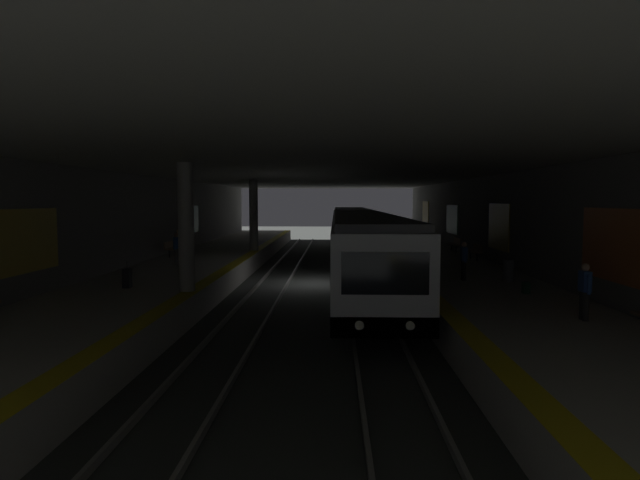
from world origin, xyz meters
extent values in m
plane|color=#383A38|center=(0.00, 0.00, 0.00)|extent=(120.00, 120.00, 0.00)
cube|color=gray|center=(0.00, -2.92, 0.08)|extent=(60.00, 0.09, 0.16)
cube|color=gray|center=(0.00, -1.48, 0.08)|extent=(60.00, 0.09, 0.16)
cube|color=gray|center=(0.00, 1.48, 0.08)|extent=(60.00, 0.09, 0.16)
cube|color=gray|center=(0.00, 2.92, 0.08)|extent=(60.00, 0.09, 0.16)
cube|color=#B7B2A8|center=(0.00, -6.55, 0.53)|extent=(60.00, 5.30, 1.05)
cube|color=yellow|center=(0.00, -4.20, 1.05)|extent=(60.00, 0.60, 0.01)
cube|color=#B7B2A8|center=(0.00, 6.55, 0.53)|extent=(60.00, 5.30, 1.05)
cube|color=yellow|center=(0.00, 4.20, 1.05)|extent=(60.00, 0.60, 0.01)
cube|color=slate|center=(0.00, -9.45, 2.80)|extent=(60.00, 0.50, 5.60)
cube|color=orange|center=(-10.94, -9.17, 2.95)|extent=(3.56, 0.06, 2.18)
cube|color=gold|center=(-0.03, -9.17, 2.95)|extent=(3.27, 0.06, 2.32)
cube|color=#4CA566|center=(10.62, -9.17, 2.95)|extent=(3.43, 0.06, 2.01)
cube|color=gold|center=(21.61, -9.17, 2.95)|extent=(3.04, 0.06, 2.52)
cube|color=slate|center=(0.00, 9.45, 2.80)|extent=(60.00, 0.50, 5.60)
cube|color=gold|center=(-9.88, 9.17, 2.95)|extent=(3.58, 0.06, 2.10)
cube|color=#4CA566|center=(10.08, 9.17, 2.95)|extent=(3.19, 0.06, 1.90)
cube|color=#ADAAA3|center=(0.00, 0.00, 5.80)|extent=(60.00, 19.40, 0.40)
cylinder|color=gray|center=(-8.40, 4.35, 3.33)|extent=(0.56, 0.56, 4.55)
cylinder|color=gray|center=(7.10, 4.35, 3.33)|extent=(0.56, 0.56, 4.55)
cube|color=silver|center=(-4.16, -2.20, 2.06)|extent=(18.58, 2.80, 2.70)
cube|color=black|center=(-4.16, -2.20, 0.99)|extent=(18.58, 2.82, 0.56)
cube|color=black|center=(-4.16, -2.20, 2.41)|extent=(17.09, 2.83, 0.90)
cube|color=#47474C|center=(-4.16, -2.20, 3.53)|extent=(18.20, 2.58, 0.24)
cube|color=black|center=(-9.27, -2.20, 0.54)|extent=(2.20, 1.64, 0.76)
cube|color=black|center=(0.95, -2.20, 0.54)|extent=(2.20, 1.64, 0.76)
cube|color=black|center=(-13.47, -2.20, 2.41)|extent=(0.04, 2.24, 1.10)
cylinder|color=silver|center=(-13.47, -2.85, 1.06)|extent=(0.04, 0.24, 0.24)
cylinder|color=silver|center=(-13.47, -1.55, 1.06)|extent=(0.04, 0.24, 0.24)
cube|color=silver|center=(15.02, -2.20, 2.06)|extent=(18.58, 2.80, 2.70)
cube|color=black|center=(15.02, -2.20, 0.99)|extent=(18.58, 2.82, 0.56)
cube|color=black|center=(15.02, -2.20, 2.41)|extent=(17.09, 2.83, 0.90)
cube|color=#47474C|center=(15.02, -2.20, 3.53)|extent=(18.20, 2.58, 0.24)
cube|color=black|center=(9.91, -2.20, 0.54)|extent=(2.20, 1.64, 0.76)
cube|color=black|center=(20.13, -2.20, 0.54)|extent=(2.20, 1.64, 0.76)
cylinder|color=#262628|center=(1.19, -8.45, 1.26)|extent=(0.08, 0.08, 0.42)
cylinder|color=#262628|center=(2.55, -8.45, 1.26)|extent=(0.08, 0.08, 0.42)
cube|color=olive|center=(1.87, -8.45, 1.51)|extent=(1.70, 0.44, 0.08)
cube|color=olive|center=(1.87, -8.67, 1.71)|extent=(1.70, 0.06, 0.40)
cylinder|color=#262628|center=(6.04, -8.45, 1.26)|extent=(0.08, 0.08, 0.42)
cylinder|color=#262628|center=(7.40, -8.45, 1.26)|extent=(0.08, 0.08, 0.42)
cube|color=olive|center=(6.72, -8.45, 1.51)|extent=(1.70, 0.44, 0.08)
cube|color=olive|center=(6.72, -8.67, 1.71)|extent=(1.70, 0.06, 0.40)
cylinder|color=#262628|center=(2.55, 8.45, 1.26)|extent=(0.08, 0.08, 0.42)
cylinder|color=#262628|center=(3.91, 8.45, 1.26)|extent=(0.08, 0.08, 0.42)
cube|color=olive|center=(3.23, 8.45, 1.51)|extent=(1.70, 0.44, 0.08)
cube|color=olive|center=(3.23, 8.67, 1.71)|extent=(1.70, 0.06, 0.40)
cylinder|color=#454545|center=(-0.85, 7.04, 1.46)|extent=(0.16, 0.16, 0.81)
cylinder|color=#454545|center=(-0.65, 7.04, 1.46)|extent=(0.16, 0.16, 0.81)
cube|color=#284C93|center=(-0.75, 7.04, 2.15)|extent=(0.36, 0.22, 0.58)
cylinder|color=#284C93|center=(-1.00, 7.04, 2.10)|extent=(0.10, 0.10, 0.55)
cylinder|color=#284C93|center=(-0.50, 7.04, 2.10)|extent=(0.10, 0.10, 0.55)
sphere|color=tan|center=(-0.75, 7.04, 2.55)|extent=(0.22, 0.22, 0.22)
cylinder|color=#292929|center=(-12.76, -7.62, 1.44)|extent=(0.16, 0.16, 0.78)
cylinder|color=#292929|center=(-12.56, -7.62, 1.44)|extent=(0.16, 0.16, 0.78)
cube|color=#284C93|center=(-12.66, -7.62, 2.10)|extent=(0.36, 0.22, 0.55)
cylinder|color=#284C93|center=(-12.91, -7.62, 2.05)|extent=(0.10, 0.10, 0.52)
cylinder|color=#284C93|center=(-12.41, -7.62, 2.05)|extent=(0.10, 0.10, 0.52)
sphere|color=tan|center=(-12.66, -7.62, 2.49)|extent=(0.21, 0.21, 0.21)
cylinder|color=black|center=(-5.64, -6.12, 1.44)|extent=(0.16, 0.16, 0.79)
cylinder|color=black|center=(-5.44, -6.12, 1.44)|extent=(0.16, 0.16, 0.79)
cube|color=#284C93|center=(-5.54, -6.12, 2.12)|extent=(0.36, 0.22, 0.56)
cylinder|color=#284C93|center=(-5.79, -6.12, 2.07)|extent=(0.10, 0.10, 0.53)
cylinder|color=#284C93|center=(-5.29, -6.12, 2.07)|extent=(0.10, 0.10, 0.53)
sphere|color=tan|center=(-5.54, -6.12, 2.50)|extent=(0.21, 0.21, 0.21)
cylinder|color=#282828|center=(1.68, 7.67, 1.47)|extent=(0.16, 0.16, 0.84)
cylinder|color=#282828|center=(1.88, 7.67, 1.47)|extent=(0.16, 0.16, 0.84)
cube|color=beige|center=(1.78, 7.67, 2.19)|extent=(0.36, 0.22, 0.59)
cylinder|color=beige|center=(1.53, 7.67, 2.14)|extent=(0.10, 0.10, 0.56)
cylinder|color=beige|center=(2.03, 7.67, 2.14)|extent=(0.10, 0.10, 0.56)
sphere|color=tan|center=(1.78, 7.67, 2.60)|extent=(0.23, 0.23, 0.23)
cube|color=black|center=(-7.76, 6.76, 1.40)|extent=(0.33, 0.26, 0.70)
cylinder|color=#333333|center=(-7.76, 6.76, 1.90)|extent=(0.02, 0.02, 0.30)
cube|color=#1E512D|center=(-8.54, -7.54, 1.25)|extent=(0.30, 0.20, 0.40)
cylinder|color=#595B5E|center=(-5.85, -7.80, 1.48)|extent=(0.44, 0.44, 0.85)
camera|label=1|loc=(-26.88, -0.92, 4.26)|focal=29.67mm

